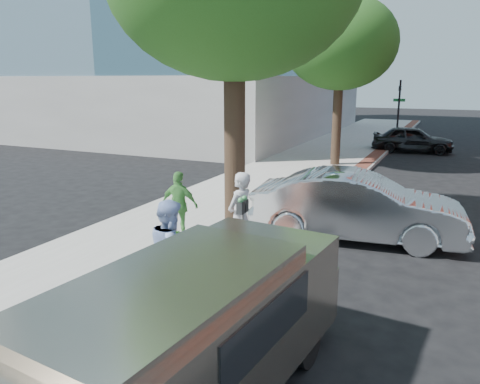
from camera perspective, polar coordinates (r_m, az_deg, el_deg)
The scene contains 14 objects.
ground at distance 10.19m, azimuth -2.22°, elevation -8.39°, with size 120.00×120.00×0.00m, color black.
sidewalk at distance 17.81m, azimuth 5.26°, elevation 1.38°, with size 5.00×60.00×0.15m, color #9E9991.
brick_strip at distance 17.19m, azimuth 12.17°, elevation 0.96°, with size 0.60×60.00×0.01m, color brown.
curb at distance 17.14m, azimuth 13.30°, elevation 0.59°, with size 0.10×60.00×0.15m, color gray.
office_base at distance 35.05m, azimuth -4.79°, elevation 10.52°, with size 18.20×22.20×4.00m, color gray.
signal_near at distance 30.63m, azimuth 18.79°, elevation 9.91°, with size 0.70×0.15×3.80m.
tree_far at distance 21.02m, azimuth 12.16°, elevation 17.31°, with size 4.80×4.80×7.14m.
parking_meter at distance 9.06m, azimuth 0.31°, elevation -3.12°, with size 0.12×0.32×1.47m.
person_gray at distance 9.57m, azimuth -0.00°, elevation -3.02°, with size 0.68×0.44×1.85m, color #B3B3B8.
person_officer at distance 7.82m, azimuth -8.35°, elevation -7.30°, with size 0.87×0.68×1.78m, color #91ACE1.
person_green at distance 11.04m, azimuth -7.39°, elevation -1.58°, with size 0.93×0.39×1.59m, color #4D9945.
sedan_silver at distance 11.65m, azimuth 14.08°, elevation -1.70°, with size 1.75×5.01×1.65m, color silver.
bg_car at distance 26.83m, azimuth 20.29°, elevation 6.06°, with size 1.67×4.16×1.42m, color black.
van at distance 5.69m, azimuth -5.27°, elevation -16.25°, with size 2.32×5.01×1.79m.
Camera 1 is at (4.35, -8.40, 3.80)m, focal length 35.00 mm.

